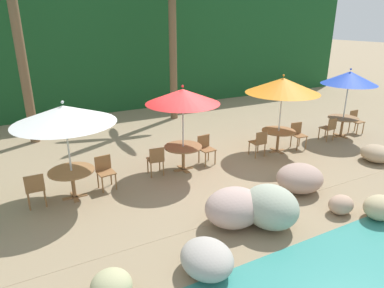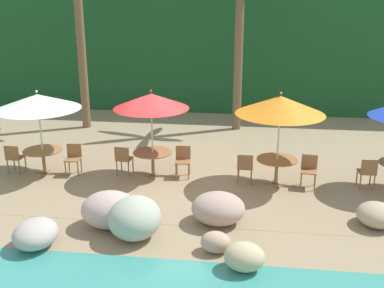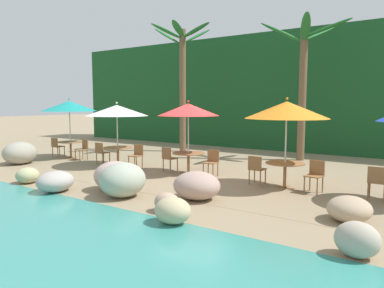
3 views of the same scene
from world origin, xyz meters
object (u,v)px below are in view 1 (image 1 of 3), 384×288
at_px(dining_table_blue, 343,121).
at_px(dining_table_orange, 278,134).
at_px(chair_white_seaward, 105,170).
at_px(chair_orange_inland, 259,142).
at_px(dining_table_white, 72,175).
at_px(umbrella_red, 183,96).
at_px(umbrella_orange, 283,85).
at_px(umbrella_blue, 350,78).
at_px(chair_white_inland, 35,188).
at_px(chair_orange_seaward, 298,133).
at_px(umbrella_white, 64,114).
at_px(palm_tree_nearest, 15,19).
at_px(chair_blue_inland, 329,127).
at_px(palm_tree_second, 173,28).
at_px(dining_table_red, 183,150).
at_px(chair_blue_seaward, 355,120).
at_px(chair_red_inland, 156,159).
at_px(chair_red_seaward, 205,147).

bearing_deg(dining_table_blue, dining_table_orange, -178.39).
relative_size(chair_white_seaward, chair_orange_inland, 1.00).
height_order(dining_table_white, umbrella_red, umbrella_red).
xyz_separation_m(chair_white_seaward, chair_orange_inland, (4.92, -0.16, 0.00)).
height_order(umbrella_orange, umbrella_blue, umbrella_orange).
bearing_deg(chair_white_inland, chair_orange_seaward, 0.99).
relative_size(umbrella_white, chair_white_inland, 2.84).
height_order(umbrella_orange, chair_orange_seaward, umbrella_orange).
height_order(umbrella_orange, palm_tree_nearest, palm_tree_nearest).
xyz_separation_m(chair_white_seaward, chair_blue_inland, (8.14, -0.12, 0.00)).
height_order(dining_table_white, dining_table_blue, same).
bearing_deg(palm_tree_second, chair_orange_seaward, -68.44).
distance_m(umbrella_white, umbrella_red, 3.16).
relative_size(umbrella_white, umbrella_blue, 0.96).
relative_size(dining_table_red, chair_blue_seaward, 1.26).
bearing_deg(palm_tree_second, chair_blue_inland, -56.13).
distance_m(dining_table_orange, palm_tree_second, 6.43).
bearing_deg(chair_blue_inland, umbrella_blue, 8.83).
distance_m(chair_orange_inland, chair_blue_seaward, 4.92).
relative_size(umbrella_white, chair_orange_seaward, 2.84).
relative_size(dining_table_white, chair_red_inland, 1.26).
height_order(chair_white_seaward, chair_red_inland, same).
bearing_deg(chair_orange_seaward, palm_tree_second, 111.56).
height_order(chair_white_inland, palm_tree_second, palm_tree_second).
distance_m(dining_table_white, chair_red_inland, 2.31).
distance_m(umbrella_red, chair_blue_seaward, 7.71).
relative_size(dining_table_white, palm_tree_second, 0.19).
relative_size(chair_white_inland, palm_tree_nearest, 0.14).
bearing_deg(dining_table_red, umbrella_red, -56.31).
relative_size(dining_table_orange, dining_table_blue, 1.00).
bearing_deg(dining_table_red, palm_tree_nearest, 127.74).
height_order(dining_table_red, chair_red_inland, chair_red_inland).
bearing_deg(umbrella_blue, chair_orange_inland, -177.68).
bearing_deg(chair_orange_inland, palm_tree_second, 94.55).
xyz_separation_m(dining_table_white, dining_table_blue, (9.82, 0.17, 0.00)).
height_order(chair_red_inland, palm_tree_nearest, palm_tree_nearest).
bearing_deg(chair_orange_seaward, chair_blue_inland, -0.93).
distance_m(dining_table_white, chair_blue_inland, 8.98).
xyz_separation_m(chair_white_inland, chair_red_seaward, (4.84, 0.46, 0.00)).
xyz_separation_m(chair_red_seaward, chair_orange_seaward, (3.47, -0.32, 0.00)).
height_order(chair_blue_inland, palm_tree_nearest, palm_tree_nearest).
xyz_separation_m(umbrella_red, dining_table_blue, (6.67, -0.05, -1.59)).
relative_size(chair_white_inland, palm_tree_second, 0.15).
bearing_deg(umbrella_blue, dining_table_blue, -174.64).
distance_m(umbrella_white, chair_blue_seaward, 10.80).
height_order(chair_red_inland, dining_table_orange, chair_red_inland).
relative_size(dining_table_red, palm_tree_nearest, 0.18).
bearing_deg(chair_red_inland, dining_table_orange, -1.85).
bearing_deg(chair_blue_seaward, chair_white_inland, -178.28).
bearing_deg(umbrella_orange, umbrella_blue, 1.61).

